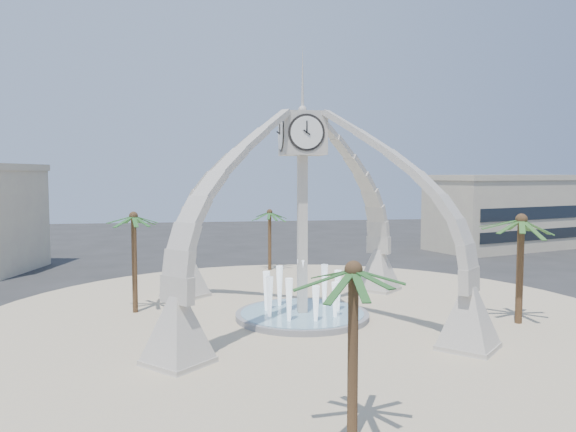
{
  "coord_description": "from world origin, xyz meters",
  "views": [
    {
      "loc": [
        -6.02,
        -32.6,
        8.72
      ],
      "look_at": [
        -0.54,
        2.0,
        6.08
      ],
      "focal_mm": 35.0,
      "sensor_mm": 36.0,
      "label": 1
    }
  ],
  "objects": [
    {
      "name": "palm_east",
      "position": [
        12.23,
        -3.04,
        6.01
      ],
      "size": [
        4.36,
        4.36,
        6.9
      ],
      "rotation": [
        0.0,
        0.0,
        0.02
      ],
      "color": "brown",
      "rests_on": "ground"
    },
    {
      "name": "clock_tower",
      "position": [
        -0.0,
        -0.0,
        6.49
      ],
      "size": [
        17.94,
        17.94,
        16.3
      ],
      "color": "#BDB5A8",
      "rests_on": "ground"
    },
    {
      "name": "plaza",
      "position": [
        0.0,
        0.0,
        0.03
      ],
      "size": [
        40.0,
        40.0,
        0.06
      ],
      "primitive_type": "cylinder",
      "color": "tan",
      "rests_on": "ground"
    },
    {
      "name": "palm_north",
      "position": [
        0.2,
        17.27,
        5.2
      ],
      "size": [
        3.84,
        3.84,
        5.9
      ],
      "rotation": [
        0.0,
        0.0,
        0.18
      ],
      "color": "brown",
      "rests_on": "ground"
    },
    {
      "name": "building_ne",
      "position": [
        30.0,
        28.0,
        4.31
      ],
      "size": [
        21.87,
        14.17,
        8.6
      ],
      "rotation": [
        0.0,
        0.0,
        0.31
      ],
      "color": "beige",
      "rests_on": "ground"
    },
    {
      "name": "palm_south",
      "position": [
        -1.14,
        -15.28,
        5.54
      ],
      "size": [
        4.87,
        4.87,
        6.33
      ],
      "rotation": [
        0.0,
        0.0,
        0.37
      ],
      "color": "brown",
      "rests_on": "ground"
    },
    {
      "name": "fountain",
      "position": [
        0.0,
        0.0,
        0.29
      ],
      "size": [
        8.0,
        8.0,
        3.62
      ],
      "color": "gray",
      "rests_on": "ground"
    },
    {
      "name": "palm_west",
      "position": [
        -10.07,
        3.07,
        5.99
      ],
      "size": [
        3.77,
        3.77,
        6.76
      ],
      "rotation": [
        0.0,
        0.0,
        0.09
      ],
      "color": "brown",
      "rests_on": "ground"
    },
    {
      "name": "ground",
      "position": [
        0.0,
        0.0,
        0.0
      ],
      "size": [
        140.0,
        140.0,
        0.0
      ],
      "primitive_type": "plane",
      "color": "#282828",
      "rests_on": "ground"
    }
  ]
}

